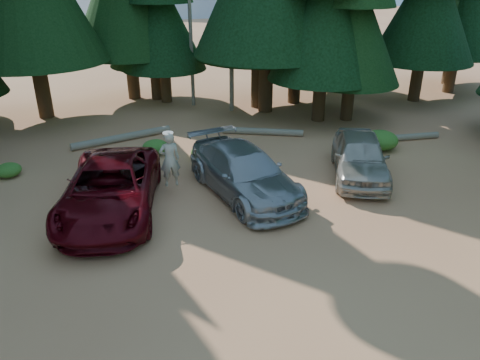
# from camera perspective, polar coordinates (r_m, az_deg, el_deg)

# --- Properties ---
(ground) EXTENTS (160.00, 160.00, 0.00)m
(ground) POSITION_cam_1_polar(r_m,az_deg,el_deg) (13.48, 6.54, -8.96)
(ground) COLOR #B06E4A
(ground) RESTS_ON ground
(forest_belt_north) EXTENTS (36.00, 7.00, 22.00)m
(forest_belt_north) POSITION_cam_1_polar(r_m,az_deg,el_deg) (26.94, -2.88, 8.69)
(forest_belt_north) COLOR black
(forest_belt_north) RESTS_ON ground
(snag_back) EXTENTS (0.20, 0.20, 10.00)m
(snag_back) POSITION_cam_1_polar(r_m,az_deg,el_deg) (26.86, -6.13, 19.41)
(snag_back) COLOR slate
(snag_back) RESTS_ON ground
(red_pickup) EXTENTS (3.48, 6.45, 1.72)m
(red_pickup) POSITION_cam_1_polar(r_m,az_deg,el_deg) (15.71, -15.55, -1.00)
(red_pickup) COLOR #50060E
(red_pickup) RESTS_ON ground
(silver_minivan_center) EXTENTS (3.88, 6.15, 1.66)m
(silver_minivan_center) POSITION_cam_1_polar(r_m,az_deg,el_deg) (16.39, 0.51, 0.95)
(silver_minivan_center) COLOR #A0A3A8
(silver_minivan_center) RESTS_ON ground
(silver_minivan_right) EXTENTS (3.36, 5.22, 1.65)m
(silver_minivan_right) POSITION_cam_1_polar(r_m,az_deg,el_deg) (18.37, 14.42, 2.82)
(silver_minivan_right) COLOR #B2AC9E
(silver_minivan_right) RESTS_ON ground
(frisbee_player) EXTENTS (0.77, 0.55, 1.96)m
(frisbee_player) POSITION_cam_1_polar(r_m,az_deg,el_deg) (16.33, -8.56, 2.52)
(frisbee_player) COLOR beige
(frisbee_player) RESTS_ON ground
(log_left) EXTENTS (4.49, 2.10, 0.34)m
(log_left) POSITION_cam_1_polar(r_m,az_deg,el_deg) (22.41, -14.14, 5.04)
(log_left) COLOR slate
(log_left) RESTS_ON ground
(log_mid) EXTENTS (3.79, 1.53, 0.32)m
(log_mid) POSITION_cam_1_polar(r_m,az_deg,el_deg) (22.59, 2.77, 5.92)
(log_mid) COLOR slate
(log_mid) RESTS_ON ground
(log_right) EXTENTS (4.51, 0.33, 0.29)m
(log_right) POSITION_cam_1_polar(r_m,az_deg,el_deg) (22.88, 18.21, 4.88)
(log_right) COLOR slate
(log_right) RESTS_ON ground
(shrub_far_left) EXTENTS (0.95, 0.95, 0.52)m
(shrub_far_left) POSITION_cam_1_polar(r_m,az_deg,el_deg) (20.08, -26.38, 1.10)
(shrub_far_left) COLOR #2E661E
(shrub_far_left) RESTS_ON ground
(shrub_left) EXTENTS (1.11, 1.11, 0.61)m
(shrub_left) POSITION_cam_1_polar(r_m,az_deg,el_deg) (20.51, -10.29, 3.98)
(shrub_left) COLOR #2E661E
(shrub_left) RESTS_ON ground
(shrub_center_left) EXTENTS (1.02, 1.02, 0.56)m
(shrub_center_left) POSITION_cam_1_polar(r_m,az_deg,el_deg) (20.60, -2.22, 4.39)
(shrub_center_left) COLOR #2E661E
(shrub_center_left) RESTS_ON ground
(shrub_center_right) EXTENTS (1.03, 1.03, 0.57)m
(shrub_center_right) POSITION_cam_1_polar(r_m,az_deg,el_deg) (19.72, -4.51, 3.39)
(shrub_center_right) COLOR #2E661E
(shrub_center_right) RESTS_ON ground
(shrub_right) EXTENTS (1.04, 1.04, 0.57)m
(shrub_right) POSITION_cam_1_polar(r_m,az_deg,el_deg) (20.22, 13.72, 3.29)
(shrub_right) COLOR #2E661E
(shrub_right) RESTS_ON ground
(shrub_far_right) EXTENTS (1.49, 1.49, 0.82)m
(shrub_far_right) POSITION_cam_1_polar(r_m,az_deg,el_deg) (21.62, 16.79, 4.69)
(shrub_far_right) COLOR #2E661E
(shrub_far_right) RESTS_ON ground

